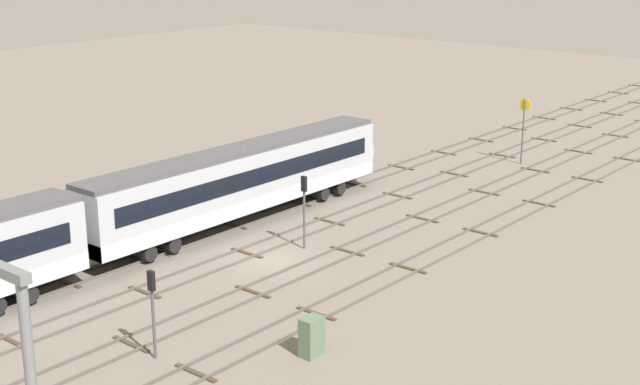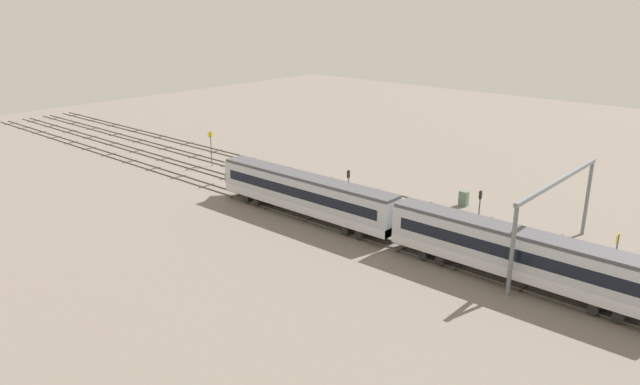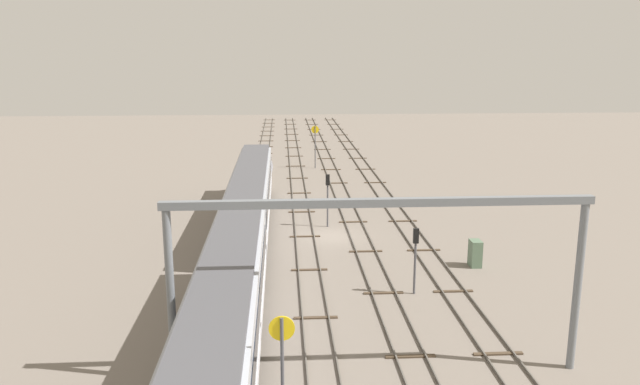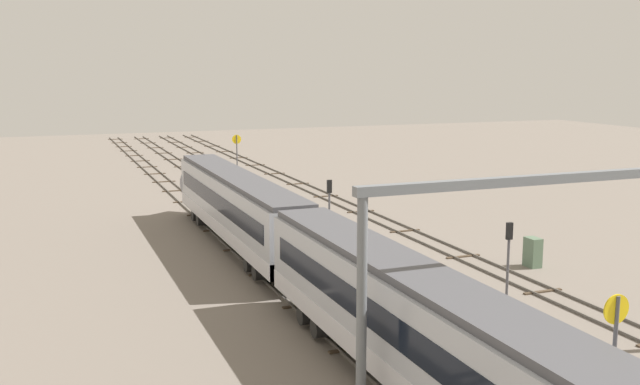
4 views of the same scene
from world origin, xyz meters
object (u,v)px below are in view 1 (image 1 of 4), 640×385
object	(u,v)px
signal_light_trackside_approach	(304,201)
signal_light_trackside_departure	(153,301)
relay_cabinet	(312,337)
speed_sign_mid_trackside	(524,122)

from	to	relation	value
signal_light_trackside_approach	signal_light_trackside_departure	size ratio (longest dim) A/B	1.08
signal_light_trackside_departure	relay_cabinet	size ratio (longest dim) A/B	2.25
speed_sign_mid_trackside	relay_cabinet	distance (m)	37.54
signal_light_trackside_departure	relay_cabinet	xyz separation A→B (m)	(4.53, -5.12, -1.78)
signal_light_trackside_approach	signal_light_trackside_departure	world-z (taller)	signal_light_trackside_approach
signal_light_trackside_approach	signal_light_trackside_departure	xyz separation A→B (m)	(-14.78, -4.10, -0.20)
speed_sign_mid_trackside	relay_cabinet	xyz separation A→B (m)	(-36.40, -8.81, -2.52)
speed_sign_mid_trackside	signal_light_trackside_approach	bearing A→B (deg)	179.11
relay_cabinet	signal_light_trackside_approach	bearing A→B (deg)	41.97
signal_light_trackside_approach	relay_cabinet	bearing A→B (deg)	-138.03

